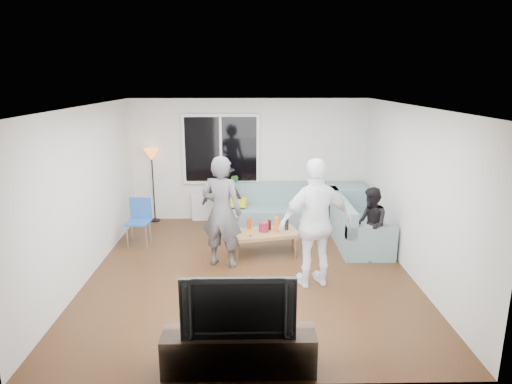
{
  "coord_description": "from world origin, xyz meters",
  "views": [
    {
      "loc": [
        -0.03,
        -6.6,
        3.0
      ],
      "look_at": [
        0.1,
        0.6,
        1.15
      ],
      "focal_mm": 31.17,
      "sensor_mm": 36.0,
      "label": 1
    }
  ],
  "objects_px": {
    "television": "(238,303)",
    "spectator_right": "(371,224)",
    "sofa_back_section": "(273,206)",
    "player_left": "(222,212)",
    "side_chair": "(138,223)",
    "spectator_back": "(223,194)",
    "sofa_right_section": "(358,220)",
    "player_right": "(316,223)",
    "coffee_table": "(266,242)",
    "tv_console": "(239,351)",
    "floor_lamp": "(153,186)"
  },
  "relations": [
    {
      "from": "player_left",
      "to": "player_right",
      "type": "height_order",
      "value": "player_right"
    },
    {
      "from": "spectator_right",
      "to": "player_right",
      "type": "bearing_deg",
      "value": -47.38
    },
    {
      "from": "spectator_right",
      "to": "spectator_back",
      "type": "height_order",
      "value": "spectator_back"
    },
    {
      "from": "sofa_right_section",
      "to": "spectator_right",
      "type": "bearing_deg",
      "value": -180.0
    },
    {
      "from": "sofa_right_section",
      "to": "television",
      "type": "height_order",
      "value": "television"
    },
    {
      "from": "coffee_table",
      "to": "side_chair",
      "type": "relative_size",
      "value": 1.28
    },
    {
      "from": "sofa_back_section",
      "to": "side_chair",
      "type": "relative_size",
      "value": 2.67
    },
    {
      "from": "spectator_right",
      "to": "tv_console",
      "type": "height_order",
      "value": "spectator_right"
    },
    {
      "from": "sofa_back_section",
      "to": "player_left",
      "type": "relative_size",
      "value": 1.25
    },
    {
      "from": "coffee_table",
      "to": "tv_console",
      "type": "distance_m",
      "value": 3.25
    },
    {
      "from": "sofa_back_section",
      "to": "spectator_right",
      "type": "height_order",
      "value": "spectator_right"
    },
    {
      "from": "spectator_back",
      "to": "tv_console",
      "type": "height_order",
      "value": "spectator_back"
    },
    {
      "from": "side_chair",
      "to": "player_right",
      "type": "bearing_deg",
      "value": -24.11
    },
    {
      "from": "side_chair",
      "to": "player_right",
      "type": "xyz_separation_m",
      "value": [
        3.0,
        -1.68,
        0.53
      ]
    },
    {
      "from": "tv_console",
      "to": "spectator_right",
      "type": "bearing_deg",
      "value": 53.6
    },
    {
      "from": "coffee_table",
      "to": "television",
      "type": "distance_m",
      "value": 3.3
    },
    {
      "from": "sofa_right_section",
      "to": "player_right",
      "type": "relative_size",
      "value": 1.04
    },
    {
      "from": "sofa_right_section",
      "to": "coffee_table",
      "type": "distance_m",
      "value": 1.84
    },
    {
      "from": "spectator_back",
      "to": "sofa_back_section",
      "type": "bearing_deg",
      "value": 6.19
    },
    {
      "from": "coffee_table",
      "to": "spectator_back",
      "type": "bearing_deg",
      "value": 117.86
    },
    {
      "from": "player_left",
      "to": "player_right",
      "type": "xyz_separation_m",
      "value": [
        1.41,
        -0.74,
        0.04
      ]
    },
    {
      "from": "sofa_right_section",
      "to": "player_right",
      "type": "bearing_deg",
      "value": 148.76
    },
    {
      "from": "side_chair",
      "to": "player_left",
      "type": "height_order",
      "value": "player_left"
    },
    {
      "from": "coffee_table",
      "to": "spectator_back",
      "type": "height_order",
      "value": "spectator_back"
    },
    {
      "from": "floor_lamp",
      "to": "tv_console",
      "type": "xyz_separation_m",
      "value": [
        1.91,
        -5.11,
        -0.56
      ]
    },
    {
      "from": "player_left",
      "to": "television",
      "type": "height_order",
      "value": "player_left"
    },
    {
      "from": "coffee_table",
      "to": "tv_console",
      "type": "bearing_deg",
      "value": -97.34
    },
    {
      "from": "side_chair",
      "to": "spectator_right",
      "type": "distance_m",
      "value": 4.14
    },
    {
      "from": "player_right",
      "to": "spectator_back",
      "type": "distance_m",
      "value": 3.19
    },
    {
      "from": "sofa_right_section",
      "to": "coffee_table",
      "type": "height_order",
      "value": "sofa_right_section"
    },
    {
      "from": "player_left",
      "to": "player_right",
      "type": "bearing_deg",
      "value": 170.29
    },
    {
      "from": "sofa_back_section",
      "to": "television",
      "type": "height_order",
      "value": "television"
    },
    {
      "from": "floor_lamp",
      "to": "sofa_back_section",
      "type": "bearing_deg",
      "value": -7.6
    },
    {
      "from": "player_left",
      "to": "side_chair",
      "type": "bearing_deg",
      "value": -12.73
    },
    {
      "from": "coffee_table",
      "to": "spectator_right",
      "type": "distance_m",
      "value": 1.82
    },
    {
      "from": "sofa_back_section",
      "to": "sofa_right_section",
      "type": "distance_m",
      "value": 1.84
    },
    {
      "from": "player_right",
      "to": "coffee_table",
      "type": "bearing_deg",
      "value": -76.29
    },
    {
      "from": "spectator_right",
      "to": "television",
      "type": "relative_size",
      "value": 1.08
    },
    {
      "from": "floor_lamp",
      "to": "spectator_right",
      "type": "bearing_deg",
      "value": -28.19
    },
    {
      "from": "tv_console",
      "to": "television",
      "type": "relative_size",
      "value": 1.38
    },
    {
      "from": "player_left",
      "to": "spectator_back",
      "type": "xyz_separation_m",
      "value": [
        -0.09,
        2.07,
        -0.24
      ]
    },
    {
      "from": "side_chair",
      "to": "spectator_back",
      "type": "bearing_deg",
      "value": 42.03
    },
    {
      "from": "television",
      "to": "spectator_right",
      "type": "bearing_deg",
      "value": 53.6
    },
    {
      "from": "sofa_back_section",
      "to": "floor_lamp",
      "type": "relative_size",
      "value": 1.47
    },
    {
      "from": "player_right",
      "to": "tv_console",
      "type": "height_order",
      "value": "player_right"
    },
    {
      "from": "sofa_back_section",
      "to": "spectator_back",
      "type": "distance_m",
      "value": 1.06
    },
    {
      "from": "player_right",
      "to": "spectator_back",
      "type": "height_order",
      "value": "player_right"
    },
    {
      "from": "spectator_back",
      "to": "sofa_right_section",
      "type": "bearing_deg",
      "value": -14.16
    },
    {
      "from": "player_right",
      "to": "sofa_back_section",
      "type": "bearing_deg",
      "value": -95.3
    },
    {
      "from": "spectator_back",
      "to": "tv_console",
      "type": "distance_m",
      "value": 4.84
    }
  ]
}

